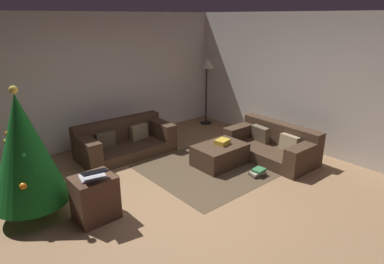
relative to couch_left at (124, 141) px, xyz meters
name	(u,v)px	position (x,y,z in m)	size (l,w,h in m)	color
ground_plane	(191,204)	(-0.21, -2.24, -0.25)	(6.40, 6.40, 0.00)	#93704C
rear_partition	(88,81)	(-0.21, 0.90, 1.05)	(6.40, 0.12, 2.60)	silver
corner_partition	(318,85)	(2.93, -2.24, 1.05)	(0.12, 6.40, 2.60)	silver
couch_left	(124,141)	(0.00, 0.00, 0.00)	(1.80, 0.92, 0.63)	#473323
couch_right	(273,145)	(2.02, -1.99, -0.01)	(0.88, 1.65, 0.63)	#473323
ottoman	(220,155)	(1.05, -1.56, -0.07)	(0.90, 0.63, 0.37)	#473323
gift_box	(222,142)	(1.11, -1.56, 0.16)	(0.25, 0.19, 0.09)	gold
tv_remote	(221,144)	(1.06, -1.57, 0.13)	(0.05, 0.16, 0.02)	black
christmas_tree	(24,150)	(-1.97, -1.11, 0.70)	(0.95, 0.95, 1.76)	brown
side_table	(95,198)	(-1.37, -1.69, 0.05)	(0.52, 0.44, 0.60)	#4C3323
laptop	(93,175)	(-1.38, -1.74, 0.40)	(0.37, 0.44, 0.17)	silver
book_stack	(258,173)	(1.21, -2.30, -0.20)	(0.29, 0.25, 0.12)	#4C423D
corner_lamp	(207,68)	(2.48, 0.35, 1.11)	(0.36, 0.36, 1.61)	black
area_rug	(220,164)	(1.05, -1.56, -0.25)	(2.60, 2.00, 0.01)	brown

